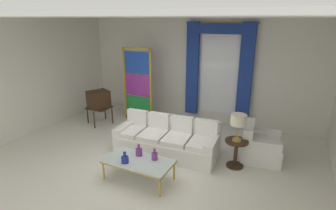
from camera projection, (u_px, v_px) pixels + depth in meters
The scene contains 16 objects.
ground_plane at pixel (148, 162), 5.80m from camera, with size 16.00×16.00×0.00m, color silver.
wall_rear at pixel (198, 70), 7.94m from camera, with size 8.00×0.12×3.00m, color white.
wall_left at pixel (43, 74), 7.37m from camera, with size 0.12×7.00×3.00m, color white.
ceiling_slab at pixel (163, 17), 5.54m from camera, with size 8.00×7.60×0.04m, color white.
curtained_window at pixel (218, 65), 7.45m from camera, with size 2.00×0.17×2.70m.
couch_white_long at pixel (168, 140), 6.16m from camera, with size 2.39×1.06×0.86m.
coffee_table at pixel (138, 162), 5.06m from camera, with size 1.31×0.67×0.41m.
bottle_blue_decanter at pixel (155, 156), 5.06m from camera, with size 0.12×0.12×0.24m.
bottle_crystal_tall at pixel (125, 159), 4.95m from camera, with size 0.14×0.14×0.23m.
bottle_amber_squat at pixel (139, 151), 5.22m from camera, with size 0.13×0.13×0.24m.
vintage_tv at pixel (99, 100), 7.69m from camera, with size 0.71×0.75×1.35m.
armchair_white at pixel (259, 147), 5.85m from camera, with size 0.90×0.90×0.80m.
stained_glass_divider at pixel (138, 87), 7.86m from camera, with size 0.95×0.05×2.20m.
peacock_figurine at pixel (147, 120), 7.60m from camera, with size 0.44×0.60×0.50m.
round_side_table at pixel (236, 151), 5.52m from camera, with size 0.48×0.48×0.59m.
table_lamp_brass at pixel (239, 121), 5.31m from camera, with size 0.32×0.32×0.57m.
Camera 1 is at (2.65, -4.41, 2.99)m, focal length 28.37 mm.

